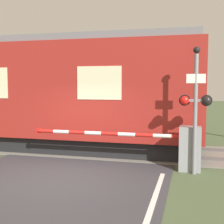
# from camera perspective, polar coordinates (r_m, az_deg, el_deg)

# --- Properties ---
(ground_plane) EXTENTS (80.00, 80.00, 0.00)m
(ground_plane) POSITION_cam_1_polar(r_m,az_deg,el_deg) (8.45, -9.48, -11.81)
(ground_plane) COLOR #475638
(track_bed) EXTENTS (36.00, 3.20, 0.13)m
(track_bed) POSITION_cam_1_polar(r_m,az_deg,el_deg) (11.72, -2.27, -6.82)
(track_bed) COLOR slate
(track_bed) RESTS_ON ground_plane
(train) EXTENTS (14.50, 3.09, 4.12)m
(train) POSITION_cam_1_polar(r_m,az_deg,el_deg) (12.94, -17.49, 3.37)
(train) COLOR black
(train) RESTS_ON ground_plane
(crossing_barrier) EXTENTS (5.09, 0.44, 1.26)m
(crossing_barrier) POSITION_cam_1_polar(r_m,az_deg,el_deg) (9.11, 11.89, -6.16)
(crossing_barrier) COLOR gray
(crossing_barrier) RESTS_ON ground_plane
(signal_post) EXTENTS (0.87, 0.26, 3.44)m
(signal_post) POSITION_cam_1_polar(r_m,az_deg,el_deg) (8.64, 15.02, 1.62)
(signal_post) COLOR gray
(signal_post) RESTS_ON ground_plane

